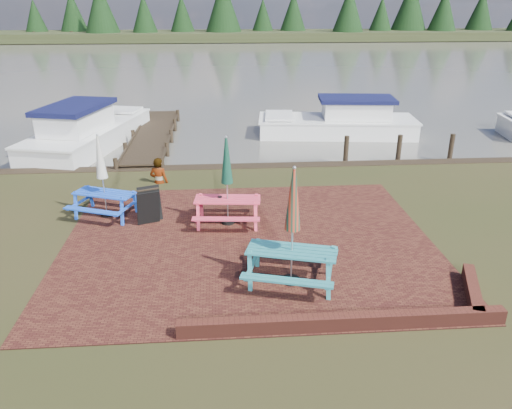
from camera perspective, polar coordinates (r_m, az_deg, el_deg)
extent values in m
plane|color=black|center=(11.43, -0.53, -6.61)|extent=(120.00, 120.00, 0.00)
cube|color=#361511|center=(12.30, -0.84, -4.30)|extent=(9.00, 7.50, 0.02)
cube|color=#4C1E16|center=(9.38, 9.98, -13.11)|extent=(6.00, 0.22, 0.30)
cube|color=#4C1E16|center=(10.97, 23.49, -9.15)|extent=(0.82, 1.77, 0.30)
cube|color=#47443D|center=(47.29, -3.59, 15.76)|extent=(120.00, 60.00, 0.02)
cube|color=black|center=(76.13, -3.98, 18.69)|extent=(120.00, 10.00, 1.20)
cube|color=teal|center=(10.32, 4.11, -5.30)|extent=(1.97, 1.20, 0.04)
cube|color=teal|center=(9.87, 3.49, -8.68)|extent=(1.84, 0.74, 0.04)
cube|color=teal|center=(11.07, 4.57, -5.01)|extent=(1.84, 0.74, 0.04)
cube|color=teal|center=(10.62, -0.24, -6.71)|extent=(0.52, 1.55, 0.76)
cube|color=teal|center=(10.45, 8.42, -7.51)|extent=(0.52, 1.55, 0.76)
cylinder|color=black|center=(10.67, 4.01, -8.65)|extent=(0.37, 0.37, 0.10)
cylinder|color=#B2B2B7|center=(10.09, 4.19, -2.69)|extent=(0.04, 0.04, 2.55)
cone|color=#AE2D18|center=(9.84, 4.29, 0.54)|extent=(0.33, 0.33, 1.28)
cube|color=#E03954|center=(13.04, -3.28, 0.60)|extent=(1.76, 0.82, 0.04)
cube|color=#E03954|center=(12.55, -3.46, -1.67)|extent=(1.72, 0.39, 0.04)
cube|color=#E03954|center=(13.74, -3.06, 0.54)|extent=(1.72, 0.39, 0.04)
cube|color=#E03954|center=(13.25, -6.44, -0.79)|extent=(0.21, 1.48, 0.70)
cube|color=#E03954|center=(13.14, -0.02, -0.84)|extent=(0.21, 1.48, 0.70)
cylinder|color=black|center=(13.30, -3.21, -2.02)|extent=(0.34, 0.34, 0.09)
cylinder|color=#B2B2B7|center=(12.86, -3.32, 2.60)|extent=(0.03, 0.03, 2.37)
cone|color=#0F3828|center=(12.68, -3.38, 5.02)|extent=(0.30, 0.30, 1.19)
cube|color=blue|center=(14.11, -16.94, 1.26)|extent=(1.77, 1.20, 0.04)
cube|color=blue|center=(13.74, -18.22, -0.69)|extent=(1.61, 0.81, 0.04)
cube|color=blue|center=(14.68, -15.51, 1.14)|extent=(1.61, 0.81, 0.04)
cube|color=blue|center=(14.63, -19.12, 0.30)|extent=(0.59, 1.36, 0.68)
cube|color=blue|center=(13.86, -14.32, -0.35)|extent=(0.59, 1.36, 0.68)
cylinder|color=black|center=(14.34, -16.66, -1.10)|extent=(0.33, 0.33, 0.09)
cylinder|color=#B2B2B7|center=(13.95, -17.15, 3.04)|extent=(0.03, 0.03, 2.29)
cone|color=beige|center=(13.79, -17.41, 5.19)|extent=(0.29, 0.29, 1.14)
cube|color=black|center=(13.31, -12.19, -0.45)|extent=(0.64, 0.43, 0.95)
cube|color=black|center=(13.60, -12.03, 0.08)|extent=(0.64, 0.43, 0.95)
cube|color=black|center=(13.28, -12.27, 1.66)|extent=(0.57, 0.25, 0.03)
cube|color=black|center=(22.32, -11.61, 7.97)|extent=(1.60, 9.00, 0.06)
cube|color=black|center=(22.42, -13.54, 8.00)|extent=(0.08, 9.00, 0.08)
cube|color=black|center=(22.23, -9.69, 8.18)|extent=(0.08, 9.00, 0.08)
cylinder|color=black|center=(18.25, -15.65, 3.61)|extent=(0.16, 0.16, 1.00)
cylinder|color=black|center=(18.00, -10.65, 3.80)|extent=(0.16, 0.16, 1.00)
cube|color=silver|center=(22.02, -18.43, 7.12)|extent=(4.16, 7.54, 1.02)
cube|color=silver|center=(21.90, -18.60, 8.46)|extent=(4.24, 7.69, 0.08)
cube|color=silver|center=(21.06, -19.85, 9.15)|extent=(2.46, 3.35, 0.87)
cube|color=#0E1034|center=(20.97, -20.03, 10.45)|extent=(2.76, 3.82, 0.18)
cube|color=silver|center=(24.23, -15.65, 10.39)|extent=(2.34, 1.77, 0.10)
cube|color=silver|center=(23.00, 9.16, 8.53)|extent=(7.03, 3.08, 0.91)
cube|color=silver|center=(22.89, 9.24, 9.67)|extent=(7.17, 3.15, 0.07)
cube|color=silver|center=(22.92, 11.37, 10.66)|extent=(3.03, 2.00, 0.77)
cube|color=#0E1034|center=(22.84, 11.45, 11.73)|extent=(3.46, 2.23, 0.16)
cube|color=silver|center=(22.69, 2.65, 10.13)|extent=(1.44, 2.13, 0.09)
imported|color=gray|center=(16.28, -11.21, 5.19)|extent=(0.69, 0.54, 1.66)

